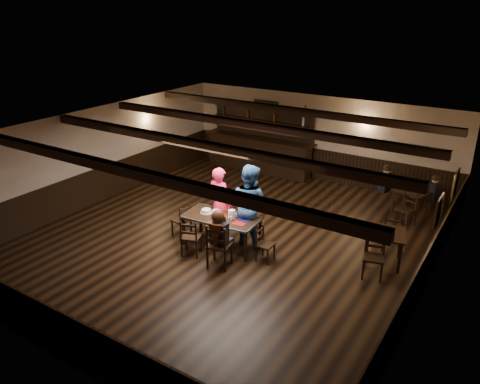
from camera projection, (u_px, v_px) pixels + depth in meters
The scene contains 25 objects.
ground at pixel (232, 238), 11.44m from camera, with size 10.00×10.00×0.00m, color black.
room_shell at pixel (232, 170), 10.81m from camera, with size 9.02×10.02×2.71m.
dining_table at pixel (222, 219), 10.82m from camera, with size 1.82×1.02×0.75m.
chair_near_left at pixel (190, 235), 10.44m from camera, with size 0.52×0.51×0.89m.
chair_near_right at pixel (218, 243), 9.93m from camera, with size 0.57×0.55×1.02m.
chair_end_left at pixel (183, 218), 11.34m from camera, with size 0.42×0.44×0.83m.
chair_end_right at pixel (263, 241), 10.31m from camera, with size 0.35×0.37×0.78m.
chair_far_pushed at pixel (223, 202), 12.25m from camera, with size 0.51×0.50×0.82m.
woman_pink at pixel (220, 202), 11.22m from camera, with size 0.65×0.43×1.78m, color #D62350.
man_blue at pixel (249, 205), 10.86m from camera, with size 0.96×0.75×1.97m, color navy.
seated_person at pixel (219, 230), 9.89m from camera, with size 0.37×0.56×0.91m.
cake at pixel (206, 211), 10.99m from camera, with size 0.28×0.28×0.09m.
plate_stack_a at pixel (216, 214), 10.75m from camera, with size 0.18×0.18×0.17m, color white.
plate_stack_b at pixel (232, 214), 10.73m from camera, with size 0.16×0.16×0.19m, color white.
tea_light at pixel (222, 215), 10.83m from camera, with size 0.05×0.05×0.06m.
salt_shaker at pixel (231, 218), 10.60m from camera, with size 0.04×0.04×0.10m, color silver.
pepper_shaker at pixel (235, 220), 10.52m from camera, with size 0.04×0.04×0.10m, color #A5A8AD.
drink_glass at pixel (236, 215), 10.79m from camera, with size 0.06×0.06×0.09m, color silver.
menu_red at pixel (239, 223), 10.48m from camera, with size 0.29×0.20×0.00m, color maroon.
menu_blue at pixel (245, 219), 10.67m from camera, with size 0.31×0.22×0.00m, color #0E1248.
bar_counter at pixel (260, 149), 15.83m from camera, with size 3.92×0.70×2.20m.
back_table_a at pixel (385, 236), 10.12m from camera, with size 1.03×1.03×0.75m.
back_table_b at pixel (413, 193), 12.38m from camera, with size 1.06×1.06×0.75m.
bg_patron_left at pixel (386, 178), 12.88m from camera, with size 0.32×0.41×0.76m.
bg_patron_right at pixel (434, 188), 12.29m from camera, with size 0.29×0.38×0.71m.
Camera 1 is at (5.64, -8.47, 5.35)m, focal length 35.00 mm.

